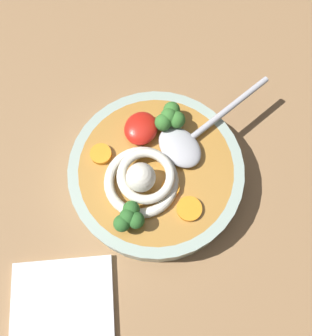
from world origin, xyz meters
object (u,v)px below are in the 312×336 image
noodle_pile (142,179)px  soup_spoon (188,140)px  folded_napkin (62,333)px  soup_bowl (156,174)px

noodle_pile → soup_spoon: (6.72, -3.35, -0.42)cm
soup_spoon → folded_napkin: size_ratio=1.01×
noodle_pile → folded_napkin: 19.88cm
soup_bowl → folded_napkin: (-21.16, 3.51, -2.00)cm
soup_bowl → folded_napkin: soup_bowl is taller
soup_bowl → noodle_pile: bearing=159.6°
soup_bowl → noodle_pile: (-2.23, 0.83, 3.46)cm
soup_spoon → folded_napkin: (-25.64, 6.03, -5.04)cm
soup_bowl → soup_spoon: 5.98cm
noodle_pile → folded_napkin: bearing=171.9°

